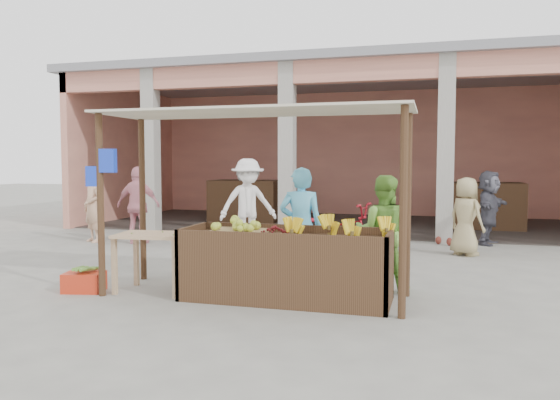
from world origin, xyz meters
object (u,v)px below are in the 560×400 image
(fruit_stall, at_px, (286,268))
(side_table, at_px, (154,244))
(vendor_blue, at_px, (301,223))
(motorcycle, at_px, (333,232))
(red_crate, at_px, (84,282))
(vendor_green, at_px, (383,230))

(fruit_stall, bearing_deg, side_table, -177.68)
(fruit_stall, height_order, side_table, fruit_stall)
(vendor_blue, distance_m, motorcycle, 1.77)
(vendor_blue, height_order, motorcycle, vendor_blue)
(side_table, xyz_separation_m, red_crate, (-0.92, -0.25, -0.52))
(side_table, height_order, motorcycle, motorcycle)
(red_crate, distance_m, vendor_green, 4.08)
(vendor_green, bearing_deg, fruit_stall, 40.36)
(fruit_stall, bearing_deg, vendor_blue, 89.95)
(red_crate, xyz_separation_m, vendor_green, (3.83, 1.22, 0.69))
(side_table, xyz_separation_m, vendor_green, (2.91, 0.97, 0.17))
(fruit_stall, xyz_separation_m, motorcycle, (0.15, 2.52, 0.15))
(red_crate, relative_size, vendor_blue, 0.28)
(side_table, xyz_separation_m, motorcycle, (1.94, 2.59, -0.10))
(red_crate, distance_m, motorcycle, 4.05)
(side_table, relative_size, motorcycle, 0.49)
(side_table, bearing_deg, vendor_blue, 18.98)
(vendor_blue, relative_size, vendor_green, 1.08)
(vendor_blue, distance_m, vendor_green, 1.12)
(red_crate, distance_m, vendor_blue, 3.03)
(vendor_blue, relative_size, motorcycle, 0.84)
(side_table, distance_m, vendor_green, 3.07)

